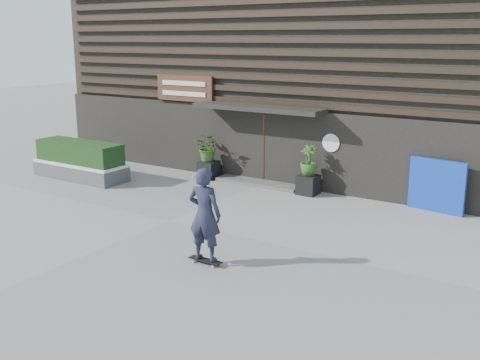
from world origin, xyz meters
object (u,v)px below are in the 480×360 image
Objects in this scene: planter_pot_right at (308,185)px; blue_tarp at (437,186)px; planter_pot_left at (209,170)px; skateboarder at (205,215)px; raised_bed at (81,171)px.

blue_tarp reaches higher than planter_pot_right.
planter_pot_left is 7.61m from blue_tarp.
skateboarder is at bearing -84.09° from planter_pot_right.
blue_tarp reaches higher than planter_pot_left.
blue_tarp is (3.79, 0.30, 0.44)m from planter_pot_right.
raised_bed is at bearing -162.23° from planter_pot_right.
raised_bed is 2.21× the size of blue_tarp.
blue_tarp is (11.30, 2.71, 0.49)m from raised_bed.
planter_pot_right reaches higher than raised_bed.
skateboarder is at bearing -107.30° from blue_tarp.
planter_pot_right is at bearing 17.77° from raised_bed.
skateboarder is (0.65, -6.25, 0.81)m from planter_pot_right.
planter_pot_left is 0.28× the size of skateboarder.
planter_pot_left is at bearing -169.40° from blue_tarp.
raised_bed is 1.65× the size of skateboarder.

